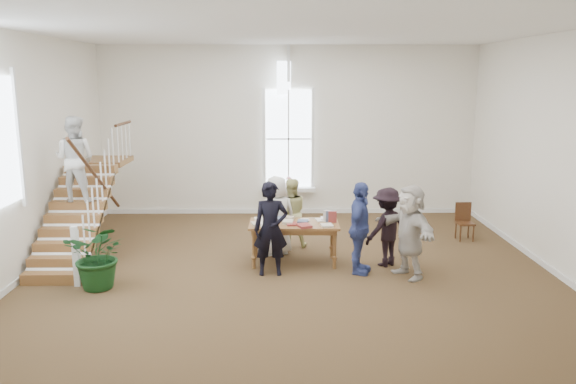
{
  "coord_description": "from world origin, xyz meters",
  "views": [
    {
      "loc": [
        -0.22,
        -10.52,
        3.68
      ],
      "look_at": [
        -0.07,
        0.4,
        1.43
      ],
      "focal_mm": 35.0,
      "sensor_mm": 36.0,
      "label": 1
    }
  ],
  "objects_px": {
    "library_table": "(293,227)",
    "woman_cluster_b": "(387,227)",
    "floor_plant": "(100,255)",
    "side_chair": "(464,220)",
    "person_yellow": "(290,213)",
    "woman_cluster_c": "(410,231)",
    "woman_cluster_a": "(360,228)",
    "elderly_woman": "(277,215)",
    "police_officer": "(271,229)"
  },
  "relations": [
    {
      "from": "elderly_woman",
      "to": "person_yellow",
      "type": "height_order",
      "value": "elderly_woman"
    },
    {
      "from": "elderly_woman",
      "to": "woman_cluster_b",
      "type": "bearing_deg",
      "value": 142.11
    },
    {
      "from": "library_table",
      "to": "police_officer",
      "type": "relative_size",
      "value": 1.01
    },
    {
      "from": "woman_cluster_a",
      "to": "woman_cluster_b",
      "type": "xyz_separation_m",
      "value": [
        0.6,
        0.45,
        -0.1
      ]
    },
    {
      "from": "person_yellow",
      "to": "woman_cluster_a",
      "type": "relative_size",
      "value": 0.87
    },
    {
      "from": "police_officer",
      "to": "woman_cluster_b",
      "type": "height_order",
      "value": "police_officer"
    },
    {
      "from": "police_officer",
      "to": "elderly_woman",
      "type": "distance_m",
      "value": 1.26
    },
    {
      "from": "woman_cluster_c",
      "to": "police_officer",
      "type": "bearing_deg",
      "value": -118.21
    },
    {
      "from": "police_officer",
      "to": "side_chair",
      "type": "xyz_separation_m",
      "value": [
        4.4,
        2.27,
        -0.42
      ]
    },
    {
      "from": "elderly_woman",
      "to": "floor_plant",
      "type": "height_order",
      "value": "elderly_woman"
    },
    {
      "from": "woman_cluster_b",
      "to": "woman_cluster_c",
      "type": "distance_m",
      "value": 0.72
    },
    {
      "from": "police_officer",
      "to": "floor_plant",
      "type": "relative_size",
      "value": 1.47
    },
    {
      "from": "floor_plant",
      "to": "side_chair",
      "type": "relative_size",
      "value": 1.42
    },
    {
      "from": "elderly_woman",
      "to": "woman_cluster_c",
      "type": "height_order",
      "value": "woman_cluster_c"
    },
    {
      "from": "side_chair",
      "to": "woman_cluster_c",
      "type": "bearing_deg",
      "value": -129.55
    },
    {
      "from": "person_yellow",
      "to": "woman_cluster_b",
      "type": "xyz_separation_m",
      "value": [
        1.87,
        -1.26,
        0.02
      ]
    },
    {
      "from": "floor_plant",
      "to": "side_chair",
      "type": "distance_m",
      "value": 7.96
    },
    {
      "from": "elderly_woman",
      "to": "side_chair",
      "type": "height_order",
      "value": "elderly_woman"
    },
    {
      "from": "police_officer",
      "to": "woman_cluster_c",
      "type": "distance_m",
      "value": 2.58
    },
    {
      "from": "woman_cluster_a",
      "to": "woman_cluster_b",
      "type": "relative_size",
      "value": 1.13
    },
    {
      "from": "elderly_woman",
      "to": "woman_cluster_a",
      "type": "height_order",
      "value": "woman_cluster_a"
    },
    {
      "from": "library_table",
      "to": "woman_cluster_a",
      "type": "xyz_separation_m",
      "value": [
        1.24,
        -0.6,
        0.13
      ]
    },
    {
      "from": "person_yellow",
      "to": "woman_cluster_b",
      "type": "distance_m",
      "value": 2.25
    },
    {
      "from": "police_officer",
      "to": "woman_cluster_a",
      "type": "bearing_deg",
      "value": -1.64
    },
    {
      "from": "side_chair",
      "to": "police_officer",
      "type": "bearing_deg",
      "value": -155.3
    },
    {
      "from": "person_yellow",
      "to": "side_chair",
      "type": "relative_size",
      "value": 1.79
    },
    {
      "from": "police_officer",
      "to": "side_chair",
      "type": "distance_m",
      "value": 4.97
    },
    {
      "from": "police_officer",
      "to": "side_chair",
      "type": "bearing_deg",
      "value": 24.16
    },
    {
      "from": "police_officer",
      "to": "person_yellow",
      "type": "height_order",
      "value": "police_officer"
    },
    {
      "from": "police_officer",
      "to": "floor_plant",
      "type": "xyz_separation_m",
      "value": [
        -3.0,
        -0.67,
        -0.28
      ]
    },
    {
      "from": "woman_cluster_a",
      "to": "woman_cluster_b",
      "type": "distance_m",
      "value": 0.76
    },
    {
      "from": "woman_cluster_b",
      "to": "library_table",
      "type": "bearing_deg",
      "value": -40.27
    },
    {
      "from": "library_table",
      "to": "woman_cluster_a",
      "type": "relative_size",
      "value": 1.01
    },
    {
      "from": "police_officer",
      "to": "library_table",
      "type": "bearing_deg",
      "value": 52.93
    },
    {
      "from": "floor_plant",
      "to": "side_chair",
      "type": "height_order",
      "value": "floor_plant"
    },
    {
      "from": "woman_cluster_a",
      "to": "side_chair",
      "type": "xyz_separation_m",
      "value": [
        2.72,
        2.23,
        -0.42
      ]
    },
    {
      "from": "person_yellow",
      "to": "woman_cluster_c",
      "type": "distance_m",
      "value": 2.89
    },
    {
      "from": "police_officer",
      "to": "elderly_woman",
      "type": "bearing_deg",
      "value": 82.25
    },
    {
      "from": "woman_cluster_a",
      "to": "person_yellow",
      "type": "bearing_deg",
      "value": 56.03
    },
    {
      "from": "woman_cluster_c",
      "to": "floor_plant",
      "type": "xyz_separation_m",
      "value": [
        -5.57,
        -0.52,
        -0.27
      ]
    },
    {
      "from": "elderly_woman",
      "to": "police_officer",
      "type": "bearing_deg",
      "value": 66.7
    },
    {
      "from": "library_table",
      "to": "police_officer",
      "type": "height_order",
      "value": "police_officer"
    },
    {
      "from": "woman_cluster_a",
      "to": "side_chair",
      "type": "bearing_deg",
      "value": -31.42
    },
    {
      "from": "woman_cluster_b",
      "to": "side_chair",
      "type": "distance_m",
      "value": 2.79
    },
    {
      "from": "library_table",
      "to": "woman_cluster_c",
      "type": "xyz_separation_m",
      "value": [
        2.14,
        -0.8,
        0.13
      ]
    },
    {
      "from": "library_table",
      "to": "woman_cluster_b",
      "type": "bearing_deg",
      "value": -3.88
    },
    {
      "from": "person_yellow",
      "to": "woman_cluster_c",
      "type": "bearing_deg",
      "value": 130.17
    },
    {
      "from": "person_yellow",
      "to": "library_table",
      "type": "bearing_deg",
      "value": 83.3
    },
    {
      "from": "floor_plant",
      "to": "police_officer",
      "type": "bearing_deg",
      "value": 12.65
    },
    {
      "from": "person_yellow",
      "to": "woman_cluster_c",
      "type": "relative_size",
      "value": 0.87
    }
  ]
}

